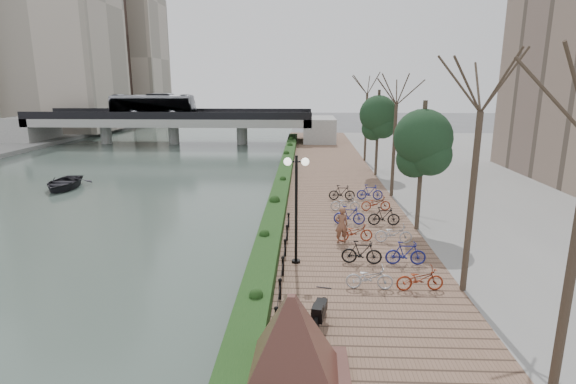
# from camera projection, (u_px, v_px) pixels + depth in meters

# --- Properties ---
(ground) EXTENTS (220.00, 220.00, 0.00)m
(ground) POSITION_uv_depth(u_px,v_px,m) (236.00, 327.00, 14.79)
(ground) COLOR #59595B
(ground) RESTS_ON ground
(river_water) EXTENTS (30.00, 130.00, 0.02)m
(river_water) POSITION_uv_depth(u_px,v_px,m) (110.00, 174.00, 39.61)
(river_water) COLOR #405048
(river_water) RESTS_ON ground
(promenade) EXTENTS (8.00, 75.00, 0.50)m
(promenade) POSITION_uv_depth(u_px,v_px,m) (330.00, 193.00, 31.57)
(promenade) COLOR brown
(promenade) RESTS_ON ground
(inland_pavement) EXTENTS (24.00, 75.00, 0.50)m
(inland_pavement) POSITION_uv_depth(u_px,v_px,m) (562.00, 195.00, 30.97)
(inland_pavement) COLOR gray
(inland_pavement) RESTS_ON ground
(hedge) EXTENTS (1.10, 56.00, 0.60)m
(hedge) POSITION_uv_depth(u_px,v_px,m) (283.00, 178.00, 33.99)
(hedge) COLOR #183814
(hedge) RESTS_ON promenade
(chain_fence) EXTENTS (0.10, 14.10, 0.70)m
(chain_fence) POSITION_uv_depth(u_px,v_px,m) (282.00, 278.00, 16.47)
(chain_fence) COLOR black
(chain_fence) RESTS_ON promenade
(granite_monument) EXTENTS (4.69, 4.69, 2.44)m
(granite_monument) POSITION_uv_depth(u_px,v_px,m) (291.00, 341.00, 10.85)
(granite_monument) COLOR #44281D
(granite_monument) RESTS_ON promenade
(lamppost) EXTENTS (1.02, 0.32, 4.52)m
(lamppost) POSITION_uv_depth(u_px,v_px,m) (296.00, 186.00, 18.02)
(lamppost) COLOR black
(lamppost) RESTS_ON promenade
(motorcycle) EXTENTS (0.80, 1.63, 0.98)m
(motorcycle) POSITION_uv_depth(u_px,v_px,m) (320.00, 310.00, 13.84)
(motorcycle) COLOR black
(motorcycle) RESTS_ON promenade
(pedestrian) EXTENTS (0.69, 0.52, 1.72)m
(pedestrian) POSITION_uv_depth(u_px,v_px,m) (342.00, 225.00, 20.98)
(pedestrian) COLOR brown
(pedestrian) RESTS_ON promenade
(bicycle_parking) EXTENTS (2.40, 14.69, 1.00)m
(bicycle_parking) POSITION_uv_depth(u_px,v_px,m) (370.00, 224.00, 22.30)
(bicycle_parking) COLOR #ADAEB2
(bicycle_parking) RESTS_ON promenade
(street_trees) EXTENTS (3.20, 37.12, 6.80)m
(street_trees) POSITION_uv_depth(u_px,v_px,m) (405.00, 156.00, 25.93)
(street_trees) COLOR #31261D
(street_trees) RESTS_ON promenade
(bridge) EXTENTS (36.00, 10.77, 6.50)m
(bridge) POSITION_uv_depth(u_px,v_px,m) (169.00, 118.00, 58.26)
(bridge) COLOR gray
(bridge) RESTS_ON ground
(boat) EXTENTS (3.68, 4.81, 0.93)m
(boat) POSITION_uv_depth(u_px,v_px,m) (63.00, 183.00, 33.86)
(boat) COLOR #232228
(boat) RESTS_ON river_water
(far_buildings) EXTENTS (35.00, 38.00, 38.00)m
(far_buildings) POSITION_uv_depth(u_px,v_px,m) (49.00, 33.00, 76.52)
(far_buildings) COLOR #AEA191
(far_buildings) RESTS_ON far_bank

